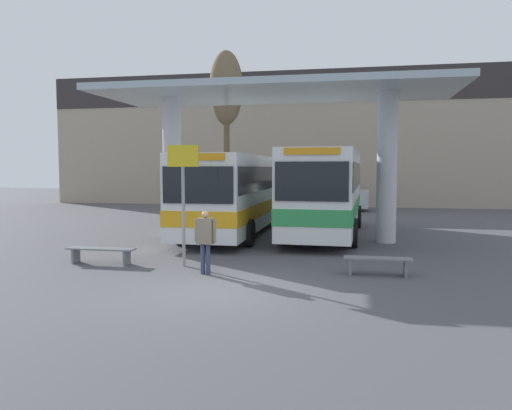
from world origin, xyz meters
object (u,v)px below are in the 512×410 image
Objects in this scene: transit_bus_center_bay at (326,189)px; info_sign_platform at (183,181)px; pedestrian_waiting at (205,236)px; waiting_bench_near_pillar at (101,252)px; parked_car_street at (333,196)px; poplar_tree_behind_left at (226,92)px; transit_bus_left_bay at (234,191)px; waiting_bench_mid_platform at (378,262)px.

transit_bus_center_bay reaches higher than info_sign_platform.
info_sign_platform is 2.06× the size of pedestrian_waiting.
info_sign_platform is at bearing 4.10° from waiting_bench_near_pillar.
poplar_tree_behind_left is at bearing -139.88° from parked_car_street.
pedestrian_waiting is 0.18× the size of poplar_tree_behind_left.
waiting_bench_mid_platform is at bearing 127.66° from transit_bus_left_bay.
info_sign_platform is (-5.29, 0.18, 2.05)m from waiting_bench_mid_platform.
waiting_bench_mid_platform is 0.18× the size of poplar_tree_behind_left.
poplar_tree_behind_left is (-2.61, 14.67, 4.69)m from info_sign_platform.
waiting_bench_mid_platform is at bearing -1.89° from info_sign_platform.
transit_bus_center_bay is at bearing 51.74° from waiting_bench_near_pillar.
transit_bus_center_bay reaches higher than transit_bus_left_bay.
info_sign_platform is 15.62m from poplar_tree_behind_left.
transit_bus_left_bay is 6.14× the size of pedestrian_waiting.
poplar_tree_behind_left is at bearing 110.27° from pedestrian_waiting.
waiting_bench_near_pillar is 16.30m from poplar_tree_behind_left.
poplar_tree_behind_left is 2.07× the size of parked_car_street.
transit_bus_center_bay reaches higher than pedestrian_waiting.
parked_car_street is (2.37, 20.25, -0.07)m from pedestrian_waiting.
transit_bus_left_bay is 2.99× the size of info_sign_platform.
parked_car_street reaches higher than waiting_bench_near_pillar.
transit_bus_center_bay is 10.84m from poplar_tree_behind_left.
transit_bus_left_bay is 9.02m from waiting_bench_mid_platform.
waiting_bench_mid_platform is at bearing 0.00° from waiting_bench_near_pillar.
waiting_bench_near_pillar is at bearing 53.42° from transit_bus_center_bay.
transit_bus_left_bay is at bearing 72.29° from waiting_bench_near_pillar.
waiting_bench_near_pillar is at bearing 174.93° from pedestrian_waiting.
parked_car_street is at bearing 38.31° from poplar_tree_behind_left.
transit_bus_left_bay is at bearing -103.80° from parked_car_street.
info_sign_platform is 19.66m from parked_car_street.
transit_bus_left_bay is at bearing -73.02° from poplar_tree_behind_left.
parked_car_street is at bearing -106.14° from transit_bus_left_bay.
transit_bus_left_bay reaches higher than waiting_bench_near_pillar.
poplar_tree_behind_left reaches higher than waiting_bench_near_pillar.
waiting_bench_mid_platform is 5.68m from info_sign_platform.
poplar_tree_behind_left reaches higher than parked_car_street.
pedestrian_waiting is (0.92, -0.93, -1.39)m from info_sign_platform.
waiting_bench_near_pillar is 0.44× the size of parked_car_street.
info_sign_platform is at bearing -97.84° from parked_car_street.
parked_car_street is at bearing 73.63° from waiting_bench_near_pillar.
parked_car_street is (5.73, 19.50, 0.58)m from waiting_bench_near_pillar.
waiting_bench_near_pillar is 7.73m from waiting_bench_mid_platform.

